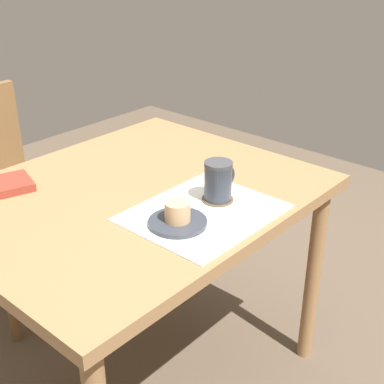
# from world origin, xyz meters

# --- Properties ---
(ground_plane) EXTENTS (4.40, 4.40, 0.02)m
(ground_plane) POSITION_xyz_m (0.00, 0.00, -0.01)
(ground_plane) COLOR brown
(dining_table) EXTENTS (1.03, 0.84, 0.71)m
(dining_table) POSITION_xyz_m (0.00, 0.00, 0.63)
(dining_table) COLOR #997047
(dining_table) RESTS_ON ground_plane
(wooden_chair) EXTENTS (0.44, 0.44, 0.85)m
(wooden_chair) POSITION_xyz_m (-0.02, 0.74, 0.47)
(wooden_chair) COLOR brown
(wooden_chair) RESTS_ON ground_plane
(placemat) EXTENTS (0.39, 0.32, 0.00)m
(placemat) POSITION_xyz_m (0.03, -0.24, 0.71)
(placemat) COLOR white
(placemat) RESTS_ON dining_table
(pastry_plate) EXTENTS (0.15, 0.15, 0.01)m
(pastry_plate) POSITION_xyz_m (-0.06, -0.23, 0.72)
(pastry_plate) COLOR #333842
(pastry_plate) RESTS_ON placemat
(pastry) EXTENTS (0.07, 0.07, 0.05)m
(pastry) POSITION_xyz_m (-0.06, -0.23, 0.75)
(pastry) COLOR tan
(pastry) RESTS_ON pastry_plate
(coffee_coaster) EXTENTS (0.09, 0.09, 0.00)m
(coffee_coaster) POSITION_xyz_m (0.11, -0.22, 0.72)
(coffee_coaster) COLOR brown
(coffee_coaster) RESTS_ON placemat
(coffee_mug) EXTENTS (0.11, 0.08, 0.11)m
(coffee_mug) POSITION_xyz_m (0.11, -0.22, 0.77)
(coffee_mug) COLOR #2D333D
(coffee_mug) RESTS_ON coffee_coaster
(teaspoon) EXTENTS (0.13, 0.04, 0.01)m
(teaspoon) POSITION_xyz_m (-0.03, -0.38, 0.72)
(teaspoon) COLOR silver
(teaspoon) RESTS_ON placemat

